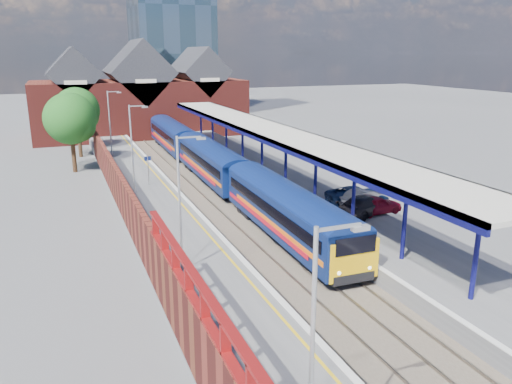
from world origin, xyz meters
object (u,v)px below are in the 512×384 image
train (190,145)px  parked_car_dark (364,205)px  platform_sign (148,166)px  parked_car_red (376,205)px  parked_car_silver (364,198)px  lamp_post_d (111,119)px  parked_car_blue (357,195)px  lamp_post_c (133,144)px  lamp_post_b (182,196)px  lamp_post_a (317,341)px

train → parked_car_dark: train is taller
platform_sign → parked_car_red: size_ratio=0.66×
platform_sign → parked_car_red: bearing=-46.0°
train → parked_car_silver: 24.19m
lamp_post_d → parked_car_silver: lamp_post_d is taller
platform_sign → parked_car_blue: platform_sign is taller
parked_car_red → lamp_post_c: bearing=48.0°
lamp_post_b → lamp_post_a: bearing=-90.0°
lamp_post_d → parked_car_blue: lamp_post_d is taller
lamp_post_b → lamp_post_d: same height
lamp_post_b → lamp_post_d: 32.00m
lamp_post_c → platform_sign: lamp_post_c is taller
platform_sign → parked_car_blue: (13.41, -11.29, -1.04)m
platform_sign → parked_car_red: platform_sign is taller
lamp_post_a → parked_car_silver: 25.09m
lamp_post_a → platform_sign: 32.11m
lamp_post_c → parked_car_red: size_ratio=1.86×
lamp_post_d → parked_car_blue: bearing=-59.7°
parked_car_blue → parked_car_silver: bearing=-163.1°
platform_sign → parked_car_silver: size_ratio=0.63×
train → parked_car_silver: size_ratio=16.56×
platform_sign → parked_car_silver: (13.50, -12.07, -1.03)m
lamp_post_a → parked_car_dark: (13.78, 18.33, -3.32)m
lamp_post_b → parked_car_red: bearing=16.0°
train → platform_sign: 12.86m
train → parked_car_red: size_ratio=17.50×
train → parked_car_red: (6.83, -24.87, -0.48)m
lamp_post_d → parked_car_dark: (13.78, -27.67, -3.32)m
lamp_post_d → parked_car_silver: size_ratio=1.76×
lamp_post_b → parked_car_dark: lamp_post_b is taller
platform_sign → train: bearing=59.6°
lamp_post_b → parked_car_blue: lamp_post_b is taller
lamp_post_a → parked_car_dark: bearing=53.1°
lamp_post_a → parked_car_dark: lamp_post_a is taller
lamp_post_c → parked_car_dark: bearing=-40.3°
parked_car_blue → parked_car_red: bearing=-172.0°
lamp_post_c → lamp_post_d: size_ratio=1.00×
lamp_post_c → lamp_post_d: bearing=90.0°
lamp_post_b → lamp_post_d: size_ratio=1.00×
lamp_post_b → parked_car_dark: (13.78, 4.33, -3.32)m
parked_car_blue → train: bearing=27.1°
train → platform_sign: platform_sign is taller
parked_car_red → platform_sign: bearing=40.8°
train → parked_car_silver: train is taller
lamp_post_c → parked_car_red: (14.69, -11.78, -3.35)m
parked_car_silver → parked_car_blue: bearing=-7.3°
lamp_post_d → parked_car_red: bearing=-62.1°
parked_car_silver → parked_car_dark: size_ratio=0.86×
lamp_post_d → parked_car_blue: (14.77, -25.29, -3.34)m
train → parked_car_dark: 25.46m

